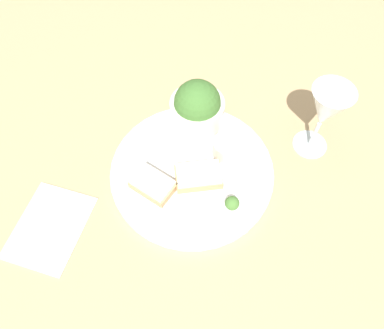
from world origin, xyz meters
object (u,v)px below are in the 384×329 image
(salad_bowl, at_px, (197,107))
(napkin, at_px, (50,227))
(sauce_ramekin, at_px, (227,147))
(wine_glass, at_px, (326,110))
(cheese_toast_near, at_px, (198,176))
(cheese_toast_far, at_px, (153,184))

(salad_bowl, distance_m, napkin, 0.36)
(sauce_ramekin, relative_size, wine_glass, 0.34)
(cheese_toast_near, distance_m, wine_glass, 0.26)
(cheese_toast_near, bearing_deg, cheese_toast_far, -173.36)
(salad_bowl, relative_size, wine_glass, 0.69)
(wine_glass, xyz_separation_m, napkin, (-0.51, -0.13, -0.11))
(salad_bowl, distance_m, cheese_toast_near, 0.15)
(sauce_ramekin, bearing_deg, wine_glass, 3.86)
(cheese_toast_far, xyz_separation_m, wine_glass, (0.32, 0.08, 0.08))
(salad_bowl, bearing_deg, cheese_toast_far, -122.58)
(cheese_toast_near, xyz_separation_m, napkin, (-0.28, -0.07, -0.02))
(sauce_ramekin, height_order, napkin, sauce_ramekin)
(sauce_ramekin, distance_m, napkin, 0.36)
(wine_glass, relative_size, napkin, 0.85)
(cheese_toast_far, bearing_deg, wine_glass, 13.31)
(cheese_toast_far, distance_m, wine_glass, 0.34)
(cheese_toast_far, xyz_separation_m, napkin, (-0.19, -0.06, -0.02))
(cheese_toast_far, bearing_deg, salad_bowl, 57.42)
(salad_bowl, xyz_separation_m, wine_glass, (0.22, -0.08, 0.06))
(sauce_ramekin, distance_m, cheese_toast_near, 0.08)
(sauce_ramekin, xyz_separation_m, cheese_toast_near, (-0.06, -0.05, -0.01))
(napkin, bearing_deg, cheese_toast_far, 16.47)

